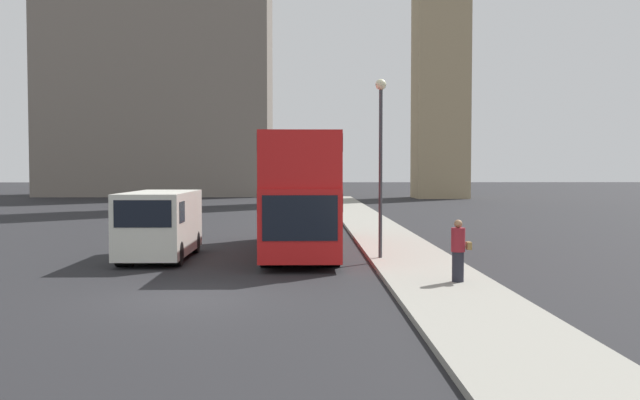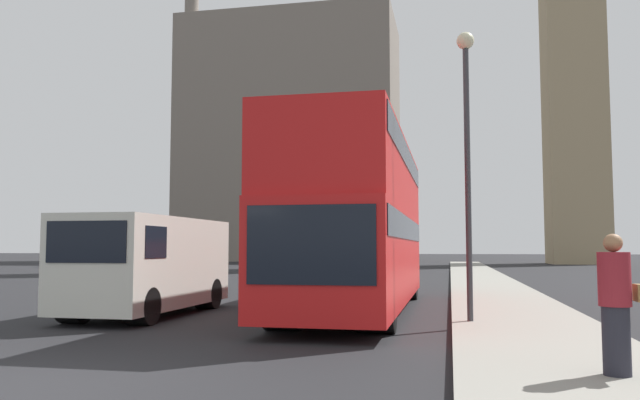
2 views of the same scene
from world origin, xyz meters
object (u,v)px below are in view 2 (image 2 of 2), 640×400
at_px(pedestrian, 616,304).
at_px(red_double_decker_bus, 359,218).
at_px(street_lamp, 467,130).
at_px(white_van, 147,263).

bearing_deg(pedestrian, red_double_decker_bus, 117.54).
distance_m(red_double_decker_bus, street_lamp, 4.24).
xyz_separation_m(red_double_decker_bus, pedestrian, (4.18, -8.01, -1.42)).
bearing_deg(street_lamp, white_van, 173.61).
bearing_deg(pedestrian, white_van, 146.38).
relative_size(red_double_decker_bus, white_van, 2.10).
height_order(white_van, street_lamp, street_lamp).
bearing_deg(street_lamp, pedestrian, -73.75).
bearing_deg(street_lamp, red_double_decker_bus, 133.13).
relative_size(pedestrian, street_lamp, 0.28).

